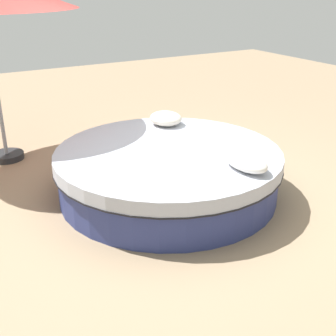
# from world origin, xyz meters

# --- Properties ---
(ground_plane) EXTENTS (16.00, 16.00, 0.00)m
(ground_plane) POSITION_xyz_m (0.00, 0.00, 0.00)
(ground_plane) COLOR #9E8466
(round_bed) EXTENTS (2.46, 2.46, 0.52)m
(round_bed) POSITION_xyz_m (0.00, 0.00, 0.27)
(round_bed) COLOR navy
(round_bed) RESTS_ON ground_plane
(throw_pillow_0) EXTENTS (0.55, 0.30, 0.16)m
(throw_pillow_0) POSITION_xyz_m (0.82, 0.39, 0.60)
(throw_pillow_0) COLOR white
(throw_pillow_0) RESTS_ON round_bed
(throw_pillow_1) EXTENTS (0.44, 0.39, 0.16)m
(throw_pillow_1) POSITION_xyz_m (-0.80, 0.43, 0.60)
(throw_pillow_1) COLOR silver
(throw_pillow_1) RESTS_ON round_bed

